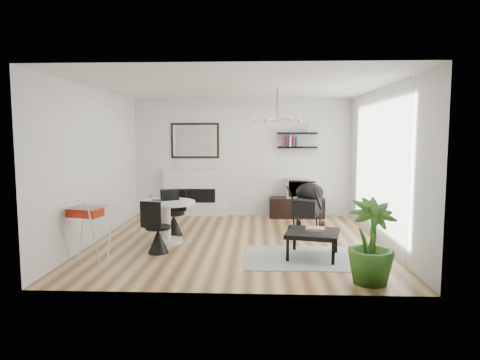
{
  "coord_description": "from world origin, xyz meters",
  "views": [
    {
      "loc": [
        0.37,
        -7.41,
        1.88
      ],
      "look_at": [
        0.03,
        0.4,
        1.06
      ],
      "focal_mm": 32.0,
      "sensor_mm": 36.0,
      "label": 1
    }
  ],
  "objects_px": {
    "stroller": "(308,209)",
    "coffee_table": "(313,234)",
    "tv_console": "(297,207)",
    "crt_tv": "(297,188)",
    "drying_rack": "(88,232)",
    "fireplace": "(195,187)",
    "dining_table": "(167,215)",
    "potted_plant": "(371,242)"
  },
  "relations": [
    {
      "from": "dining_table",
      "to": "drying_rack",
      "type": "distance_m",
      "value": 1.46
    },
    {
      "from": "drying_rack",
      "to": "stroller",
      "type": "relative_size",
      "value": 0.77
    },
    {
      "from": "crt_tv",
      "to": "potted_plant",
      "type": "height_order",
      "value": "potted_plant"
    },
    {
      "from": "drying_rack",
      "to": "tv_console",
      "type": "bearing_deg",
      "value": 60.49
    },
    {
      "from": "tv_console",
      "to": "crt_tv",
      "type": "bearing_deg",
      "value": -30.88
    },
    {
      "from": "drying_rack",
      "to": "coffee_table",
      "type": "relative_size",
      "value": 0.89
    },
    {
      "from": "crt_tv",
      "to": "drying_rack",
      "type": "height_order",
      "value": "crt_tv"
    },
    {
      "from": "dining_table",
      "to": "stroller",
      "type": "distance_m",
      "value": 2.67
    },
    {
      "from": "crt_tv",
      "to": "coffee_table",
      "type": "bearing_deg",
      "value": -90.75
    },
    {
      "from": "fireplace",
      "to": "drying_rack",
      "type": "relative_size",
      "value": 2.6
    },
    {
      "from": "crt_tv",
      "to": "stroller",
      "type": "xyz_separation_m",
      "value": [
        0.07,
        -1.57,
        -0.22
      ]
    },
    {
      "from": "tv_console",
      "to": "potted_plant",
      "type": "relative_size",
      "value": 1.15
    },
    {
      "from": "fireplace",
      "to": "dining_table",
      "type": "distance_m",
      "value": 2.56
    },
    {
      "from": "potted_plant",
      "to": "fireplace",
      "type": "bearing_deg",
      "value": 122.85
    },
    {
      "from": "fireplace",
      "to": "stroller",
      "type": "relative_size",
      "value": 2.0
    },
    {
      "from": "stroller",
      "to": "tv_console",
      "type": "bearing_deg",
      "value": 112.16
    },
    {
      "from": "stroller",
      "to": "coffee_table",
      "type": "xyz_separation_m",
      "value": [
        -0.11,
        -1.63,
        -0.1
      ]
    },
    {
      "from": "dining_table",
      "to": "coffee_table",
      "type": "bearing_deg",
      "value": -18.41
    },
    {
      "from": "fireplace",
      "to": "drying_rack",
      "type": "bearing_deg",
      "value": -106.47
    },
    {
      "from": "crt_tv",
      "to": "stroller",
      "type": "bearing_deg",
      "value": -87.54
    },
    {
      "from": "stroller",
      "to": "potted_plant",
      "type": "relative_size",
      "value": 1.0
    },
    {
      "from": "stroller",
      "to": "coffee_table",
      "type": "relative_size",
      "value": 1.16
    },
    {
      "from": "drying_rack",
      "to": "coffee_table",
      "type": "distance_m",
      "value": 3.41
    },
    {
      "from": "tv_console",
      "to": "coffee_table",
      "type": "xyz_separation_m",
      "value": [
        -0.04,
        -3.21,
        0.13
      ]
    },
    {
      "from": "coffee_table",
      "to": "potted_plant",
      "type": "relative_size",
      "value": 0.87
    },
    {
      "from": "tv_console",
      "to": "dining_table",
      "type": "bearing_deg",
      "value": -135.89
    },
    {
      "from": "fireplace",
      "to": "stroller",
      "type": "bearing_deg",
      "value": -35.47
    },
    {
      "from": "stroller",
      "to": "coffee_table",
      "type": "height_order",
      "value": "stroller"
    },
    {
      "from": "crt_tv",
      "to": "dining_table",
      "type": "distance_m",
      "value": 3.45
    },
    {
      "from": "fireplace",
      "to": "coffee_table",
      "type": "xyz_separation_m",
      "value": [
        2.31,
        -3.36,
        -0.32
      ]
    },
    {
      "from": "tv_console",
      "to": "coffee_table",
      "type": "relative_size",
      "value": 1.32
    },
    {
      "from": "tv_console",
      "to": "drying_rack",
      "type": "xyz_separation_m",
      "value": [
        -3.43,
        -3.5,
        0.2
      ]
    },
    {
      "from": "drying_rack",
      "to": "fireplace",
      "type": "bearing_deg",
      "value": 88.4
    },
    {
      "from": "dining_table",
      "to": "stroller",
      "type": "relative_size",
      "value": 0.92
    },
    {
      "from": "drying_rack",
      "to": "dining_table",
      "type": "bearing_deg",
      "value": 64.06
    },
    {
      "from": "tv_console",
      "to": "dining_table",
      "type": "height_order",
      "value": "dining_table"
    },
    {
      "from": "tv_console",
      "to": "crt_tv",
      "type": "height_order",
      "value": "crt_tv"
    },
    {
      "from": "crt_tv",
      "to": "stroller",
      "type": "distance_m",
      "value": 1.59
    },
    {
      "from": "dining_table",
      "to": "stroller",
      "type": "bearing_deg",
      "value": 17.89
    },
    {
      "from": "crt_tv",
      "to": "coffee_table",
      "type": "height_order",
      "value": "crt_tv"
    },
    {
      "from": "drying_rack",
      "to": "stroller",
      "type": "xyz_separation_m",
      "value": [
        3.5,
        1.93,
        0.03
      ]
    },
    {
      "from": "tv_console",
      "to": "coffee_table",
      "type": "bearing_deg",
      "value": -90.66
    }
  ]
}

